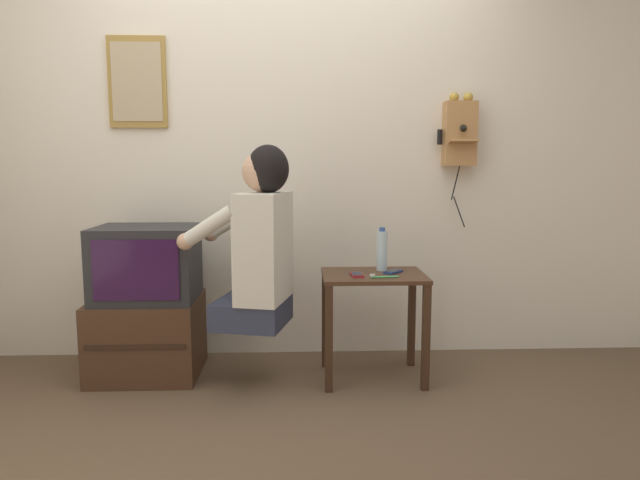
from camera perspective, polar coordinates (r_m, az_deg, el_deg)
name	(u,v)px	position (r m, az deg, el deg)	size (l,w,h in m)	color
ground_plane	(284,442)	(2.62, -3.66, -19.51)	(14.00, 14.00, 0.00)	brown
wall_back	(286,151)	(3.55, -3.38, 8.89)	(6.80, 0.05, 2.55)	silver
side_table	(373,297)	(3.18, 5.34, -5.72)	(0.56, 0.43, 0.60)	#422819
person	(259,241)	(3.02, -6.07, -0.14)	(0.60, 0.51, 0.96)	#2D3347
tv_stand	(148,336)	(3.43, -16.86, -9.22)	(0.59, 0.52, 0.44)	#422819
television	(146,263)	(3.32, -16.96, -2.23)	(0.55, 0.44, 0.41)	#232326
wall_phone_antique	(460,132)	(3.61, 13.78, 10.40)	(0.23, 0.18, 0.81)	#AD7A47
framed_picture	(137,82)	(3.67, -17.81, 14.80)	(0.34, 0.03, 0.53)	olive
cell_phone_held	(357,275)	(3.09, 3.69, -3.47)	(0.07, 0.13, 0.01)	maroon
cell_phone_spare	(393,272)	(3.19, 7.33, -3.16)	(0.12, 0.13, 0.01)	navy
water_bottle	(382,250)	(3.24, 6.21, -1.03)	(0.06, 0.06, 0.25)	silver
toothbrush	(382,277)	(3.04, 6.22, -3.66)	(0.16, 0.03, 0.02)	#4CBF66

